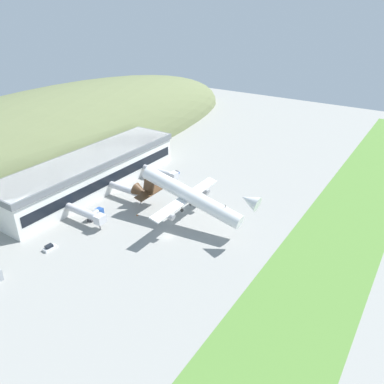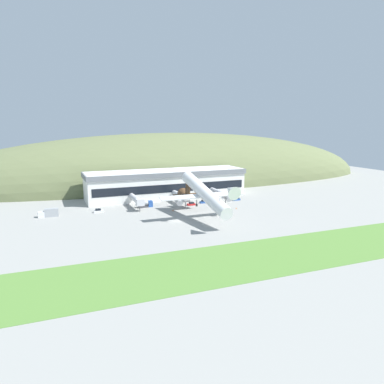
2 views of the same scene
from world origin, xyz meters
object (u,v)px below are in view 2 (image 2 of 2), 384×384
terminal_building (166,182)px  jetway_2 (220,193)px  service_car_0 (204,202)px  traffic_cone_1 (236,208)px  service_car_2 (191,204)px  jetway_0 (136,200)px  box_truck (49,213)px  traffic_cone_0 (173,210)px  cargo_airplane (204,194)px  service_car_3 (98,211)px  service_car_1 (236,199)px  fuel_truck (145,204)px  jetway_1 (181,196)px

terminal_building → jetway_2: size_ratio=4.71×
service_car_0 → traffic_cone_1: 18.31m
service_car_2 → jetway_0: bearing=172.6°
service_car_0 → box_truck: box_truck is taller
service_car_2 → traffic_cone_0: size_ratio=6.54×
cargo_airplane → service_car_3: 46.60m
service_car_1 → traffic_cone_1: (-9.02, -16.24, -0.32)m
box_truck → jetway_0: bearing=2.3°
fuel_truck → service_car_2: bearing=-11.0°
service_car_1 → traffic_cone_0: 37.26m
terminal_building → box_truck: 60.71m
terminal_building → cargo_airplane: cargo_airplane is taller
service_car_2 → jetway_1: bearing=138.6°
box_truck → jetway_2: bearing=1.1°
service_car_0 → traffic_cone_1: (8.09, -16.43, -0.35)m
service_car_2 → box_truck: 61.46m
fuel_truck → traffic_cone_0: (9.35, -11.07, -1.21)m
traffic_cone_1 → traffic_cone_0: bearing=165.2°
jetway_0 → cargo_airplane: cargo_airplane is taller
jetway_1 → fuel_truck: 17.11m
service_car_1 → traffic_cone_1: service_car_1 is taller
jetway_2 → service_car_1: bearing=-8.2°
terminal_building → fuel_truck: 25.12m
terminal_building → jetway_1: bearing=-87.5°
terminal_building → service_car_1: 36.40m
jetway_0 → fuel_truck: jetway_0 is taller
fuel_truck → service_car_0: bearing=-3.6°
terminal_building → jetway_1: terminal_building is taller
traffic_cone_0 → fuel_truck: bearing=130.2°
traffic_cone_1 → box_truck: bearing=168.3°
jetway_1 → jetway_2: bearing=-0.2°
cargo_airplane → traffic_cone_0: (-6.67, 17.75, -9.83)m
service_car_3 → box_truck: (-19.61, 0.03, 0.87)m
jetway_1 → traffic_cone_0: jetway_1 is taller
cargo_airplane → service_car_3: cargo_airplane is taller
jetway_2 → service_car_1: size_ratio=4.25×
cargo_airplane → fuel_truck: size_ratio=7.45×
cargo_airplane → traffic_cone_0: bearing=110.6°
jetway_0 → service_car_3: bearing=-175.0°
jetway_2 → service_car_0: (-8.74, -1.03, -3.36)m
cargo_airplane → service_car_1: bearing=42.3°
service_car_3 → traffic_cone_1: (57.58, -15.94, -0.40)m
terminal_building → jetway_0: terminal_building is taller
jetway_0 → jetway_2: bearing=0.0°
jetway_0 → jetway_1: size_ratio=1.01×
service_car_0 → traffic_cone_1: bearing=-63.8°
cargo_airplane → fuel_truck: 34.07m
traffic_cone_0 → jetway_0: bearing=142.8°
service_car_2 → box_truck: (-61.43, 1.79, 0.95)m
jetway_1 → fuel_truck: size_ratio=2.55×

